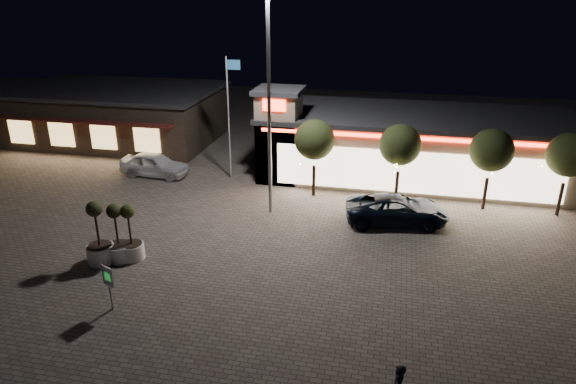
% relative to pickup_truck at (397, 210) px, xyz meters
% --- Properties ---
extents(ground, '(90.00, 90.00, 0.00)m').
position_rel_pickup_truck_xyz_m(ground, '(-9.08, -8.06, -0.77)').
color(ground, '#675C53').
rests_on(ground, ground).
extents(retail_building, '(20.40, 8.40, 6.10)m').
position_rel_pickup_truck_xyz_m(retail_building, '(0.42, 7.76, 1.44)').
color(retail_building, gray).
rests_on(retail_building, ground).
extents(restaurant_building, '(16.40, 11.00, 4.30)m').
position_rel_pickup_truck_xyz_m(restaurant_building, '(-23.08, 11.92, 1.39)').
color(restaurant_building, '#382D23').
rests_on(restaurant_building, ground).
extents(floodlight_pole, '(0.60, 0.40, 12.38)m').
position_rel_pickup_truck_xyz_m(floodlight_pole, '(-7.08, -0.06, 6.25)').
color(floodlight_pole, gray).
rests_on(floodlight_pole, ground).
extents(flagpole, '(0.95, 0.10, 8.00)m').
position_rel_pickup_truck_xyz_m(flagpole, '(-10.99, 4.94, 3.97)').
color(flagpole, white).
rests_on(flagpole, ground).
extents(string_tree_a, '(2.42, 2.42, 4.79)m').
position_rel_pickup_truck_xyz_m(string_tree_a, '(-5.08, 2.94, 2.79)').
color(string_tree_a, '#332319').
rests_on(string_tree_a, ground).
extents(string_tree_b, '(2.42, 2.42, 4.79)m').
position_rel_pickup_truck_xyz_m(string_tree_b, '(-0.08, 2.94, 2.79)').
color(string_tree_b, '#332319').
rests_on(string_tree_b, ground).
extents(string_tree_c, '(2.42, 2.42, 4.79)m').
position_rel_pickup_truck_xyz_m(string_tree_c, '(4.92, 2.94, 2.79)').
color(string_tree_c, '#332319').
rests_on(string_tree_c, ground).
extents(string_tree_d, '(2.42, 2.42, 4.79)m').
position_rel_pickup_truck_xyz_m(string_tree_d, '(8.92, 2.94, 2.79)').
color(string_tree_d, '#332319').
rests_on(string_tree_d, ground).
extents(pickup_truck, '(5.91, 3.43, 1.55)m').
position_rel_pickup_truck_xyz_m(pickup_truck, '(0.00, 0.00, 0.00)').
color(pickup_truck, black).
rests_on(pickup_truck, ground).
extents(white_sedan, '(4.80, 2.18, 1.60)m').
position_rel_pickup_truck_xyz_m(white_sedan, '(-16.25, 4.13, 0.03)').
color(white_sedan, silver).
rests_on(white_sedan, ground).
extents(planter_left, '(1.17, 1.17, 2.88)m').
position_rel_pickup_truck_xyz_m(planter_left, '(-12.75, -6.92, 0.11)').
color(planter_left, white).
rests_on(planter_left, ground).
extents(planter_mid, '(1.26, 1.26, 3.09)m').
position_rel_pickup_truck_xyz_m(planter_mid, '(-13.49, -7.29, 0.18)').
color(planter_mid, white).
rests_on(planter_mid, ground).
extents(planter_right, '(1.13, 1.13, 2.78)m').
position_rel_pickup_truck_xyz_m(planter_right, '(-12.21, -6.68, 0.09)').
color(planter_right, white).
rests_on(planter_right, ground).
extents(valet_sign, '(0.61, 0.32, 1.96)m').
position_rel_pickup_truck_xyz_m(valet_sign, '(-11.01, -10.67, 0.60)').
color(valet_sign, gray).
rests_on(valet_sign, ground).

